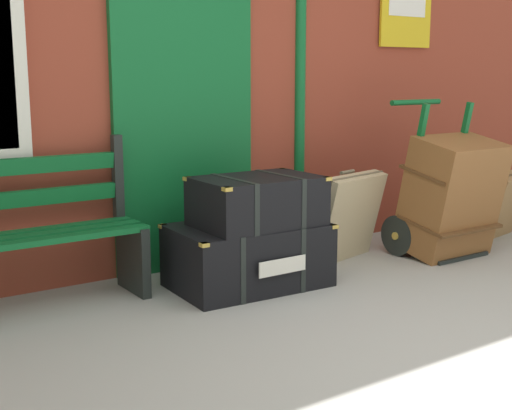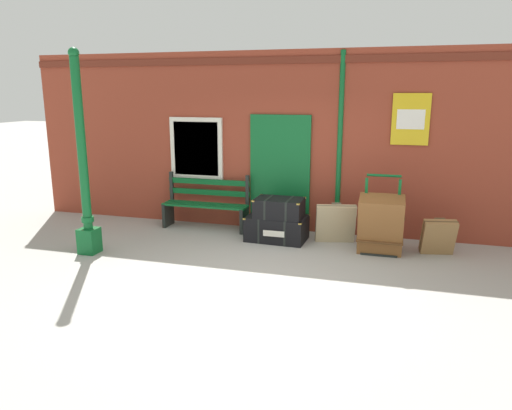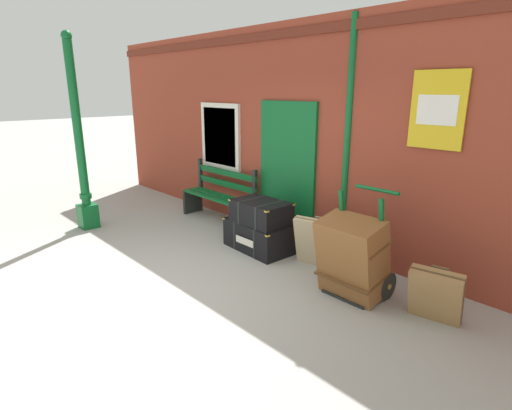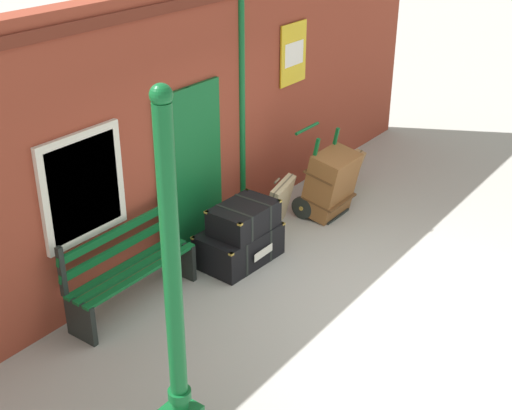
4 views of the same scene
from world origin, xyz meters
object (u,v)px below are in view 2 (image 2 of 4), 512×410
object	(u,v)px
steamer_trunk_base	(277,228)
suitcase_slate	(336,224)
platform_bench	(206,205)
lamp_post	(84,179)
steamer_trunk_middle	(279,208)
suitcase_beige	(438,237)
large_brown_trunk	(381,224)
porters_trolley	(380,234)

from	to	relation	value
steamer_trunk_base	suitcase_slate	bearing A→B (deg)	6.37
platform_bench	lamp_post	bearing A→B (deg)	-123.84
suitcase_slate	steamer_trunk_base	bearing A→B (deg)	-173.63
steamer_trunk_middle	lamp_post	bearing A→B (deg)	-152.31
lamp_post	suitcase_beige	xyz separation A→B (m)	(5.29, 1.41, -0.90)
large_brown_trunk	suitcase_beige	bearing A→B (deg)	11.39
porters_trolley	steamer_trunk_middle	bearing A→B (deg)	178.94
steamer_trunk_middle	suitcase_slate	size ratio (longest dim) A/B	1.18
suitcase_beige	suitcase_slate	bearing A→B (deg)	173.61
steamer_trunk_middle	suitcase_beige	size ratio (longest dim) A/B	1.39
platform_bench	steamer_trunk_middle	size ratio (longest dim) A/B	1.95
steamer_trunk_base	steamer_trunk_middle	world-z (taller)	steamer_trunk_middle
porters_trolley	suitcase_beige	xyz separation A→B (m)	(0.87, 0.00, 0.02)
steamer_trunk_base	large_brown_trunk	bearing A→B (deg)	-8.15
steamer_trunk_base	suitcase_beige	world-z (taller)	suitcase_beige
platform_bench	suitcase_beige	bearing A→B (deg)	-6.35
platform_bench	large_brown_trunk	bearing A→B (deg)	-11.18
lamp_post	steamer_trunk_base	distance (m)	3.22
steamer_trunk_middle	large_brown_trunk	world-z (taller)	large_brown_trunk
steamer_trunk_middle	porters_trolley	distance (m)	1.71
porters_trolley	large_brown_trunk	size ratio (longest dim) A/B	1.27
lamp_post	porters_trolley	distance (m)	4.72
large_brown_trunk	suitcase_slate	bearing A→B (deg)	154.18
lamp_post	large_brown_trunk	xyz separation A→B (m)	(4.41, 1.23, -0.72)
steamer_trunk_middle	suitcase_slate	xyz separation A→B (m)	(0.94, 0.15, -0.24)
steamer_trunk_base	suitcase_beige	bearing A→B (deg)	-1.55
porters_trolley	large_brown_trunk	distance (m)	0.27
lamp_post	platform_bench	bearing A→B (deg)	56.16
platform_bench	suitcase_slate	bearing A→B (deg)	-6.33
steamer_trunk_base	large_brown_trunk	distance (m)	1.76
suitcase_beige	porters_trolley	bearing A→B (deg)	-179.84
porters_trolley	suitcase_beige	size ratio (longest dim) A/B	2.03
lamp_post	steamer_trunk_base	world-z (taller)	lamp_post
lamp_post	suitcase_slate	distance (m)	4.09
platform_bench	suitcase_beige	size ratio (longest dim) A/B	2.70
steamer_trunk_middle	porters_trolley	bearing A→B (deg)	-1.06
steamer_trunk_base	porters_trolley	world-z (taller)	porters_trolley
lamp_post	steamer_trunk_middle	xyz separation A→B (m)	(2.74, 1.44, -0.61)
steamer_trunk_base	suitcase_beige	size ratio (longest dim) A/B	1.76
suitcase_beige	lamp_post	bearing A→B (deg)	-165.10
platform_bench	steamer_trunk_middle	distance (m)	1.55
large_brown_trunk	suitcase_beige	size ratio (longest dim) A/B	1.60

